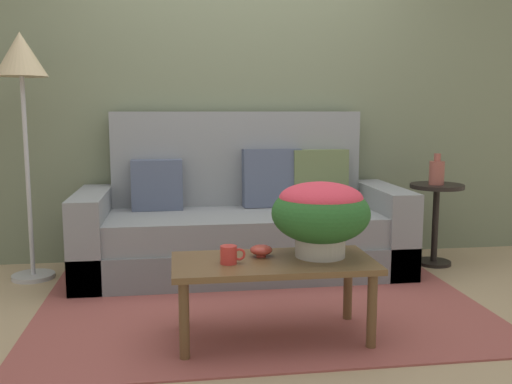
{
  "coord_description": "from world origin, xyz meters",
  "views": [
    {
      "loc": [
        -0.49,
        -3.22,
        1.16
      ],
      "look_at": [
        -0.01,
        0.09,
        0.67
      ],
      "focal_mm": 39.76,
      "sensor_mm": 36.0,
      "label": 1
    }
  ],
  "objects_px": {
    "table_vase": "(437,172)",
    "couch": "(243,224)",
    "potted_plant": "(321,212)",
    "snack_bowl": "(261,250)",
    "side_table": "(436,209)",
    "coffee_table": "(273,271)",
    "coffee_mug": "(229,255)",
    "floor_lamp": "(22,74)"
  },
  "relations": [
    {
      "from": "coffee_table",
      "to": "side_table",
      "type": "xyz_separation_m",
      "value": [
        1.45,
        1.22,
        0.06
      ]
    },
    {
      "from": "floor_lamp",
      "to": "coffee_mug",
      "type": "distance_m",
      "value": 2.02
    },
    {
      "from": "floor_lamp",
      "to": "snack_bowl",
      "type": "distance_m",
      "value": 2.08
    },
    {
      "from": "coffee_mug",
      "to": "potted_plant",
      "type": "bearing_deg",
      "value": 9.03
    },
    {
      "from": "side_table",
      "to": "floor_lamp",
      "type": "distance_m",
      "value": 3.07
    },
    {
      "from": "snack_bowl",
      "to": "coffee_mug",
      "type": "bearing_deg",
      "value": -148.05
    },
    {
      "from": "couch",
      "to": "table_vase",
      "type": "xyz_separation_m",
      "value": [
        1.43,
        -0.07,
        0.36
      ]
    },
    {
      "from": "couch",
      "to": "side_table",
      "type": "distance_m",
      "value": 1.45
    },
    {
      "from": "coffee_table",
      "to": "floor_lamp",
      "type": "height_order",
      "value": "floor_lamp"
    },
    {
      "from": "floor_lamp",
      "to": "side_table",
      "type": "bearing_deg",
      "value": -1.0
    },
    {
      "from": "coffee_table",
      "to": "couch",
      "type": "bearing_deg",
      "value": 90.15
    },
    {
      "from": "potted_plant",
      "to": "table_vase",
      "type": "distance_m",
      "value": 1.65
    },
    {
      "from": "coffee_table",
      "to": "coffee_mug",
      "type": "height_order",
      "value": "coffee_mug"
    },
    {
      "from": "couch",
      "to": "coffee_mug",
      "type": "relative_size",
      "value": 18.37
    },
    {
      "from": "coffee_table",
      "to": "floor_lamp",
      "type": "distance_m",
      "value": 2.2
    },
    {
      "from": "floor_lamp",
      "to": "potted_plant",
      "type": "height_order",
      "value": "floor_lamp"
    },
    {
      "from": "table_vase",
      "to": "side_table",
      "type": "bearing_deg",
      "value": 49.24
    },
    {
      "from": "coffee_table",
      "to": "table_vase",
      "type": "bearing_deg",
      "value": 39.93
    },
    {
      "from": "couch",
      "to": "coffee_table",
      "type": "relative_size",
      "value": 2.26
    },
    {
      "from": "table_vase",
      "to": "couch",
      "type": "bearing_deg",
      "value": 177.17
    },
    {
      "from": "floor_lamp",
      "to": "potted_plant",
      "type": "distance_m",
      "value": 2.24
    },
    {
      "from": "coffee_table",
      "to": "potted_plant",
      "type": "bearing_deg",
      "value": 9.88
    },
    {
      "from": "potted_plant",
      "to": "coffee_mug",
      "type": "height_order",
      "value": "potted_plant"
    },
    {
      "from": "side_table",
      "to": "coffee_table",
      "type": "bearing_deg",
      "value": -139.95
    },
    {
      "from": "potted_plant",
      "to": "coffee_mug",
      "type": "relative_size",
      "value": 4.03
    },
    {
      "from": "potted_plant",
      "to": "snack_bowl",
      "type": "relative_size",
      "value": 4.37
    },
    {
      "from": "side_table",
      "to": "floor_lamp",
      "type": "relative_size",
      "value": 0.37
    },
    {
      "from": "coffee_table",
      "to": "table_vase",
      "type": "relative_size",
      "value": 4.41
    },
    {
      "from": "couch",
      "to": "side_table",
      "type": "height_order",
      "value": "couch"
    },
    {
      "from": "floor_lamp",
      "to": "snack_bowl",
      "type": "xyz_separation_m",
      "value": [
        1.42,
        -1.19,
        -0.94
      ]
    },
    {
      "from": "side_table",
      "to": "couch",
      "type": "bearing_deg",
      "value": 177.93
    },
    {
      "from": "coffee_table",
      "to": "snack_bowl",
      "type": "bearing_deg",
      "value": 123.44
    },
    {
      "from": "coffee_mug",
      "to": "snack_bowl",
      "type": "relative_size",
      "value": 1.08
    },
    {
      "from": "couch",
      "to": "floor_lamp",
      "type": "bearing_deg",
      "value": -179.93
    },
    {
      "from": "coffee_table",
      "to": "coffee_mug",
      "type": "xyz_separation_m",
      "value": [
        -0.22,
        -0.03,
        0.1
      ]
    },
    {
      "from": "coffee_table",
      "to": "snack_bowl",
      "type": "distance_m",
      "value": 0.13
    },
    {
      "from": "coffee_table",
      "to": "side_table",
      "type": "height_order",
      "value": "side_table"
    },
    {
      "from": "snack_bowl",
      "to": "coffee_table",
      "type": "bearing_deg",
      "value": -56.56
    },
    {
      "from": "snack_bowl",
      "to": "table_vase",
      "type": "distance_m",
      "value": 1.87
    },
    {
      "from": "coffee_table",
      "to": "potted_plant",
      "type": "xyz_separation_m",
      "value": [
        0.25,
        0.04,
        0.29
      ]
    },
    {
      "from": "potted_plant",
      "to": "coffee_mug",
      "type": "xyz_separation_m",
      "value": [
        -0.48,
        -0.08,
        -0.19
      ]
    },
    {
      "from": "coffee_table",
      "to": "coffee_mug",
      "type": "distance_m",
      "value": 0.25
    }
  ]
}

